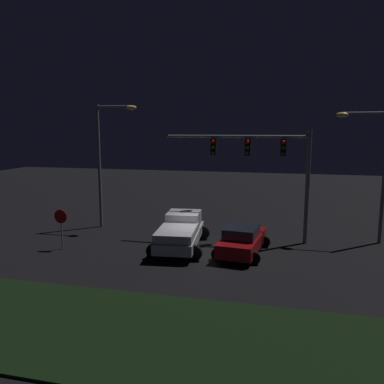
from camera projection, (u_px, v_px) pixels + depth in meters
The scene contains 8 objects.
ground_plane at pixel (194, 251), 21.09m from camera, with size 80.00×80.00×0.00m, color black.
grass_median at pixel (130, 332), 12.50m from camera, with size 24.70×5.75×0.10m, color black.
pickup_truck at pixel (181, 230), 21.54m from camera, with size 3.24×5.57×1.80m.
car_sedan at pixel (242, 240), 20.48m from camera, with size 2.80×4.57×1.51m.
traffic_signal_gantry at pixel (264, 158), 22.28m from camera, with size 8.32×0.56×6.50m.
street_lamp_left at pixel (107, 151), 25.43m from camera, with size 2.81×0.44×8.12m.
street_lamp_right at pixel (374, 159), 21.94m from camera, with size 2.87×0.44×7.57m.
stop_sign at pixel (61, 222), 21.12m from camera, with size 0.76×0.08×2.23m.
Camera 1 is at (4.69, -19.77, 6.49)m, focal length 36.42 mm.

